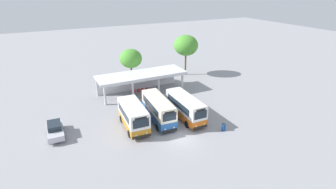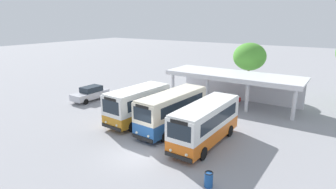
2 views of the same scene
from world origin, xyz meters
name	(u,v)px [view 1 (image 1 of 2)]	position (x,y,z in m)	size (l,w,h in m)	color
ground_plane	(181,139)	(0.00, 0.00, 0.00)	(180.00, 180.00, 0.00)	#939399
city_bus_nearest_orange	(133,115)	(-4.12, 4.94, 1.75)	(2.75, 6.67, 3.15)	black
city_bus_second_in_row	(158,109)	(-0.58, 5.15, 1.78)	(2.59, 7.64, 3.22)	black
city_bus_middle_cream	(185,107)	(2.95, 4.22, 1.73)	(2.37, 7.64, 3.11)	black
parked_car_flank	(55,130)	(-13.15, 7.28, 0.83)	(1.90, 4.40, 1.62)	black
terminal_canopy	(140,77)	(0.93, 15.64, 2.57)	(14.50, 4.81, 3.40)	silver
waiting_chair_end_by_column	(134,92)	(-0.48, 14.99, 0.52)	(0.45, 0.45, 0.86)	slate
waiting_chair_second_from_end	(139,91)	(0.25, 14.92, 0.52)	(0.45, 0.45, 0.86)	slate
waiting_chair_middle_seat	(143,90)	(0.98, 14.91, 0.52)	(0.45, 0.45, 0.86)	slate
waiting_chair_fourth_seat	(147,90)	(1.72, 14.89, 0.52)	(0.45, 0.45, 0.86)	slate
roadside_tree_behind_canopy	(131,59)	(0.95, 20.19, 4.65)	(3.94, 3.94, 6.35)	brown
roadside_tree_east_of_canopy	(186,45)	(12.14, 20.15, 5.90)	(4.66, 4.66, 7.90)	brown
litter_bin_apron	(224,127)	(5.61, -0.71, 0.46)	(0.49, 0.49, 0.90)	#19478C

